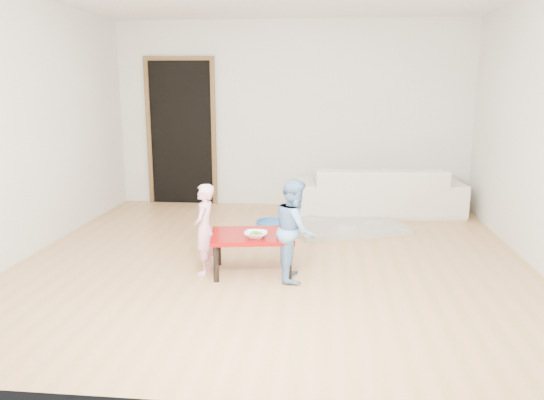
% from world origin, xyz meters
% --- Properties ---
extents(floor, '(5.00, 5.00, 0.01)m').
position_xyz_m(floor, '(0.00, 0.00, 0.00)').
color(floor, tan).
rests_on(floor, ground).
extents(back_wall, '(5.00, 0.02, 2.60)m').
position_xyz_m(back_wall, '(0.00, 2.50, 1.30)').
color(back_wall, beige).
rests_on(back_wall, floor).
extents(left_wall, '(0.02, 5.00, 2.60)m').
position_xyz_m(left_wall, '(-2.50, 0.00, 1.30)').
color(left_wall, beige).
rests_on(left_wall, floor).
extents(doorway, '(1.02, 0.08, 2.11)m').
position_xyz_m(doorway, '(-1.60, 2.48, 1.02)').
color(doorway, brown).
rests_on(doorway, back_wall).
extents(sofa, '(2.28, 1.06, 0.65)m').
position_xyz_m(sofa, '(1.19, 2.05, 0.32)').
color(sofa, silver).
rests_on(sofa, floor).
extents(cushion, '(0.57, 0.53, 0.13)m').
position_xyz_m(cushion, '(0.98, 1.89, 0.49)').
color(cushion, orange).
rests_on(cushion, sofa).
extents(red_table, '(0.83, 0.67, 0.37)m').
position_xyz_m(red_table, '(-0.16, -0.41, 0.19)').
color(red_table, maroon).
rests_on(red_table, floor).
extents(bowl, '(0.21, 0.21, 0.05)m').
position_xyz_m(bowl, '(-0.11, -0.52, 0.40)').
color(bowl, white).
rests_on(bowl, red_table).
extents(broccoli, '(0.12, 0.12, 0.06)m').
position_xyz_m(broccoli, '(-0.11, -0.52, 0.40)').
color(broccoli, '#2D5919').
rests_on(broccoli, red_table).
extents(child_pink, '(0.21, 0.31, 0.84)m').
position_xyz_m(child_pink, '(-0.60, -0.47, 0.42)').
color(child_pink, pink).
rests_on(child_pink, floor).
extents(child_blue, '(0.38, 0.47, 0.91)m').
position_xyz_m(child_blue, '(0.24, -0.52, 0.45)').
color(child_blue, '#5790CA').
rests_on(child_blue, floor).
extents(basin, '(0.39, 0.39, 0.12)m').
position_xyz_m(basin, '(-0.12, 1.04, 0.06)').
color(basin, '#2A5EA0').
rests_on(basin, floor).
extents(blanket, '(1.61, 1.48, 0.07)m').
position_xyz_m(blanket, '(0.73, 1.31, 0.03)').
color(blanket, beige).
rests_on(blanket, floor).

